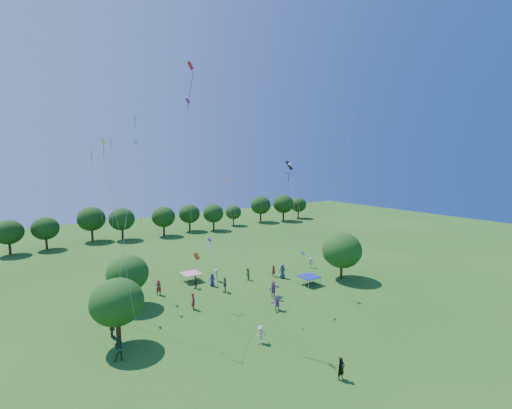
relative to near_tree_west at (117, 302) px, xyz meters
The scene contains 42 objects.
ground 20.23m from the near_tree_west, 46.97° to the right, with size 160.00×160.00×0.00m, color #2E621D.
near_tree_west is the anchor object (origin of this frame).
near_tree_north 8.17m from the near_tree_west, 70.36° to the left, with size 4.33×4.33×5.52m.
near_tree_east 28.05m from the near_tree_west, ahead, with size 5.13×5.13×6.14m.
treeline 42.58m from the near_tree_west, 73.86° to the left, with size 88.01×8.77×6.77m.
tent_red_stripe 16.00m from the near_tree_west, 44.14° to the left, with size 2.20×2.20×1.10m.
tent_blue 23.21m from the near_tree_west, ahead, with size 2.20×2.20×1.10m.
man_in_black 18.32m from the near_tree_west, 48.98° to the right, with size 0.61×0.39×1.63m, color black.
crowd_person_0 15.28m from the near_tree_west, 31.63° to the left, with size 0.78×0.42×1.59m, color navy.
crowd_person_1 22.36m from the near_tree_west, 16.90° to the left, with size 0.59×0.38×1.58m, color maroon.
crowd_person_2 3.76m from the near_tree_west, 101.41° to the right, with size 0.96×0.52×1.94m, color #214D2D.
crowd_person_3 16.97m from the near_tree_west, 33.13° to the left, with size 1.05×0.47×1.61m, color beige.
crowd_person_4 14.40m from the near_tree_west, 21.97° to the left, with size 1.04×0.47×1.78m, color #463D38.
crowd_person_5 15.59m from the near_tree_west, ahead, with size 1.53×0.55×1.64m, color #955A9B.
crowd_person_6 6.63m from the near_tree_west, 82.00° to the left, with size 0.78×0.42×1.59m, color navy.
crowd_person_7 9.06m from the near_tree_west, 20.24° to the left, with size 0.67×0.43×1.79m, color maroon.
crowd_person_8 19.22m from the near_tree_west, 22.47° to the left, with size 0.77×0.41×1.55m, color #264C20.
crowd_person_9 12.29m from the near_tree_west, 32.37° to the right, with size 0.97×0.44×1.49m, color beige.
crowd_person_10 13.90m from the near_tree_west, 37.68° to the left, with size 0.91×0.42×1.56m, color #433835.
crowd_person_11 17.31m from the near_tree_west, ahead, with size 1.70×0.61×1.82m, color #955789.
crowd_person_12 22.54m from the near_tree_west, 13.54° to the left, with size 0.92×0.50×1.87m, color navy.
crowd_person_13 11.29m from the near_tree_west, 54.34° to the left, with size 0.67×0.43×1.79m, color maroon.
crowd_person_14 7.36m from the near_tree_west, 72.83° to the left, with size 0.88×0.48×1.79m, color #2A5825.
crowd_person_15 28.89m from the near_tree_west, 13.08° to the left, with size 0.96×0.43×1.47m, color #AFA08C.
crowd_person_16 3.32m from the near_tree_west, 96.35° to the left, with size 1.06×0.48×1.80m, color #433A35.
pirate_kite 23.21m from the near_tree_west, ahead, with size 2.13×5.33×14.05m.
red_high_kite 18.08m from the near_tree_west, ahead, with size 5.72×2.75×22.91m.
small_kite_0 30.07m from the near_tree_west, 19.26° to the left, with size 1.04×8.52×12.43m.
small_kite_1 24.02m from the near_tree_west, 35.20° to the left, with size 0.83×5.82×11.42m.
small_kite_2 11.76m from the near_tree_west, 61.98° to the left, with size 1.27×2.59×8.39m.
small_kite_3 13.65m from the near_tree_west, 86.62° to the left, with size 1.30×2.65×15.57m.
small_kite_4 15.33m from the near_tree_west, 78.00° to the left, with size 1.59×4.29×16.67m.
small_kite_5 10.70m from the near_tree_west, 14.51° to the left, with size 0.60×2.41×6.01m.
small_kite_6 10.29m from the near_tree_west, 13.37° to the left, with size 0.89×1.95×5.55m.
small_kite_7 28.60m from the near_tree_west, ahead, with size 1.39×6.96×19.96m.
small_kite_8 7.79m from the near_tree_west, 31.81° to the right, with size 4.84×0.57×6.61m.
small_kite_9 9.26m from the near_tree_west, 98.85° to the right, with size 2.42×2.20×15.55m.
small_kite_10 12.91m from the near_tree_west, ahead, with size 1.63×0.52×12.58m.
small_kite_11 11.32m from the near_tree_west, 54.40° to the left, with size 2.21×1.70×18.10m.
small_kite_12 17.73m from the near_tree_west, 11.81° to the right, with size 0.62×0.66×4.93m.
small_kite_13 19.69m from the near_tree_west, 40.69° to the left, with size 1.24×2.14×21.17m.
small_kite_14 10.02m from the near_tree_west, 58.04° to the left, with size 2.57×1.28×15.98m.
Camera 1 is at (-19.32, -14.22, 15.31)m, focal length 24.00 mm.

